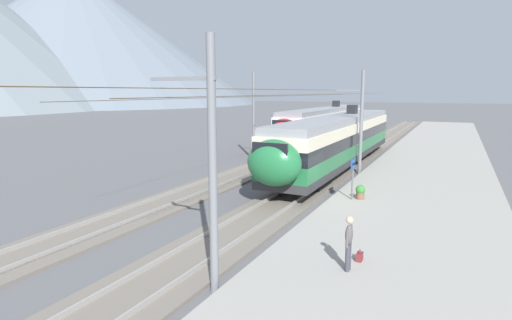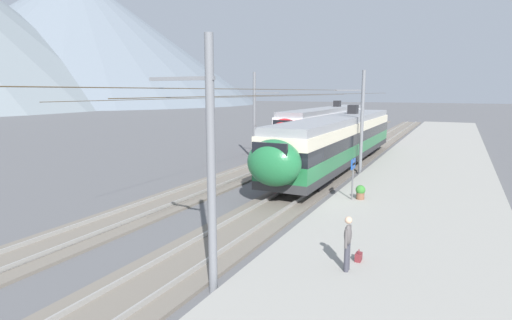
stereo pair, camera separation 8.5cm
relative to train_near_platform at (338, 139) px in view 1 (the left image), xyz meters
The scene contains 14 objects.
ground_plane 10.20m from the train_near_platform, behind, with size 400.00×400.00×0.00m, color #565659.
platform_slab 11.81m from the train_near_platform, 148.23° to the right, with size 120.00×8.02×0.29m, color gray.
track_near 10.11m from the train_near_platform, behind, with size 120.00×3.00×0.28m.
track_far 11.41m from the train_near_platform, 151.91° to the left, with size 120.00×3.00×0.28m.
train_near_platform is the anchor object (origin of this frame).
train_far_track 15.24m from the train_near_platform, 20.25° to the left, with size 25.03×2.87×4.27m.
catenary_mast_west 19.77m from the train_near_platform, behind, with size 40.72×2.12×7.10m.
catenary_mast_mid 2.46m from the train_near_platform, 120.85° to the right, with size 40.72×2.12×7.01m.
catenary_mast_far_side 7.36m from the train_near_platform, 82.61° to the left, with size 40.72×2.32×7.15m.
platform_sign 9.54m from the train_near_platform, 160.49° to the right, with size 0.70×0.08×2.06m.
passenger_walking 17.92m from the train_near_platform, 163.81° to the right, with size 0.53×0.22×1.69m.
handbag_beside_passenger 17.20m from the train_near_platform, 162.47° to the right, with size 0.32×0.18×0.39m.
potted_plant_platform_edge 9.53m from the train_near_platform, 157.92° to the right, with size 0.48×0.48×0.71m.
mountain_right_ridge 186.51m from the train_near_platform, 54.94° to the left, with size 163.40×163.40×59.39m, color slate.
Camera 1 is at (-18.83, -6.43, 5.61)m, focal length 28.46 mm.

